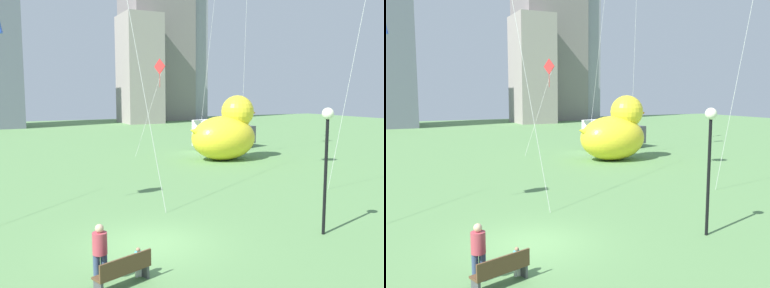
# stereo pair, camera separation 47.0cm
# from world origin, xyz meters

# --- Properties ---
(ground_plane) EXTENTS (140.00, 140.00, 0.00)m
(ground_plane) POSITION_xyz_m (0.00, 0.00, 0.00)
(ground_plane) COLOR #5C8B50
(park_bench) EXTENTS (1.78, 0.98, 0.90)m
(park_bench) POSITION_xyz_m (-1.87, -2.75, 0.48)
(park_bench) COLOR brown
(park_bench) RESTS_ON ground
(person_adult) EXTENTS (0.42, 0.42, 1.71)m
(person_adult) POSITION_xyz_m (-2.39, -2.20, 0.94)
(person_adult) COLOR #38476B
(person_adult) RESTS_ON ground
(person_child) EXTENTS (0.22, 0.22, 0.89)m
(person_child) POSITION_xyz_m (-1.31, -2.34, 0.49)
(person_child) COLOR silver
(person_child) RESTS_ON ground
(giant_inflatable_duck) EXTENTS (6.22, 3.99, 5.16)m
(giant_inflatable_duck) POSITION_xyz_m (12.17, 15.10, 2.20)
(giant_inflatable_duck) COLOR yellow
(giant_inflatable_duck) RESTS_ON ground
(lamppost) EXTENTS (0.44, 0.44, 4.83)m
(lamppost) POSITION_xyz_m (6.26, -1.94, 3.58)
(lamppost) COLOR black
(lamppost) RESTS_ON ground
(box_truck) EXTENTS (6.51, 3.46, 2.85)m
(box_truck) POSITION_xyz_m (15.26, 20.71, 1.45)
(box_truck) COLOR white
(box_truck) RESTS_ON ground
(city_skyline) EXTENTS (68.80, 17.65, 39.09)m
(city_skyline) POSITION_xyz_m (11.54, 62.31, 15.37)
(city_skyline) COLOR slate
(city_skyline) RESTS_ON ground
(kite_red) EXTENTS (2.93, 2.48, 8.16)m
(kite_red) POSITION_xyz_m (8.07, 19.10, 7.25)
(kite_red) COLOR silver
(kite_red) RESTS_ON ground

